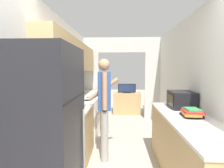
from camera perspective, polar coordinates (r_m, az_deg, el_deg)
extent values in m
cube|color=silver|center=(2.88, -20.67, -1.20)|extent=(0.06, 6.68, 2.50)
cube|color=tan|center=(3.79, -12.08, 8.75)|extent=(0.32, 3.19, 0.60)
cube|color=silver|center=(2.94, 27.94, -1.35)|extent=(0.06, 6.68, 2.50)
cube|color=silver|center=(5.52, -7.73, -0.51)|extent=(0.65, 0.06, 2.05)
cube|color=silver|center=(5.54, 14.00, -0.59)|extent=(0.65, 0.06, 2.05)
cube|color=silver|center=(5.46, 3.22, 12.62)|extent=(2.74, 0.06, 0.45)
cube|color=tan|center=(3.03, -13.68, -16.77)|extent=(0.60, 1.27, 0.86)
cube|color=silver|center=(2.89, -13.90, -8.51)|extent=(0.62, 1.28, 0.03)
cube|color=tan|center=(4.88, -7.12, -8.28)|extent=(0.60, 1.13, 0.86)
cube|color=silver|center=(4.81, -7.16, -3.06)|extent=(0.62, 1.14, 0.03)
cube|color=#9EA3A8|center=(3.07, -12.84, -7.39)|extent=(0.42, 0.44, 0.00)
cube|color=tan|center=(2.72, 23.76, -19.62)|extent=(0.60, 2.08, 0.86)
cube|color=silver|center=(2.57, 24.11, -10.47)|extent=(0.62, 2.10, 0.03)
cube|color=black|center=(1.93, -21.75, -15.46)|extent=(0.68, 0.80, 1.76)
cube|color=black|center=(1.72, -11.57, -4.32)|extent=(0.01, 0.77, 0.01)
cylinder|color=#99999E|center=(2.10, -9.15, -17.57)|extent=(0.02, 0.02, 0.70)
cube|color=white|center=(3.96, -9.33, -11.17)|extent=(0.62, 0.79, 0.90)
cube|color=black|center=(3.91, -4.74, -11.34)|extent=(0.01, 0.54, 0.27)
cylinder|color=#B7B7BC|center=(3.85, -4.46, -8.15)|extent=(0.02, 0.63, 0.02)
cube|color=white|center=(3.92, -13.60, -3.67)|extent=(0.04, 0.79, 0.14)
cylinder|color=#232328|center=(3.67, -8.08, -5.31)|extent=(0.16, 0.16, 0.01)
cylinder|color=#232328|center=(4.01, -7.17, -4.44)|extent=(0.16, 0.16, 0.01)
cylinder|color=#232328|center=(3.73, -11.85, -5.22)|extent=(0.16, 0.16, 0.01)
cylinder|color=#232328|center=(4.06, -10.64, -4.37)|extent=(0.16, 0.16, 0.01)
cylinder|color=#9E9E9E|center=(3.03, -2.44, -16.65)|extent=(0.15, 0.15, 0.85)
cylinder|color=#9E9E9E|center=(3.19, -2.64, -15.54)|extent=(0.15, 0.15, 0.85)
cube|color=#335193|center=(2.93, -2.60, -2.29)|extent=(0.24, 0.24, 0.64)
cylinder|color=tan|center=(2.78, -2.42, -2.34)|extent=(0.09, 0.09, 0.61)
cylinder|color=tan|center=(3.07, -2.76, -1.66)|extent=(0.55, 0.16, 0.41)
sphere|color=tan|center=(2.91, -2.63, 6.31)|extent=(0.20, 0.20, 0.20)
cube|color=black|center=(3.13, 21.74, -4.77)|extent=(0.37, 0.45, 0.28)
cube|color=black|center=(3.03, 18.66, -4.99)|extent=(0.01, 0.27, 0.19)
cube|color=#38383D|center=(3.22, 17.67, -4.39)|extent=(0.01, 0.09, 0.20)
cube|color=black|center=(2.64, 24.51, -9.32)|extent=(0.25, 0.26, 0.03)
cube|color=#C67028|center=(2.60, 24.30, -8.73)|extent=(0.24, 0.32, 0.03)
cube|color=red|center=(2.61, 24.82, -8.04)|extent=(0.27, 0.31, 0.03)
cube|color=#33894C|center=(2.61, 24.76, -7.48)|extent=(0.18, 0.23, 0.02)
cube|color=tan|center=(6.07, 4.82, -6.29)|extent=(0.92, 0.42, 0.73)
cube|color=black|center=(5.97, 4.86, -2.83)|extent=(0.27, 0.16, 0.02)
cube|color=black|center=(5.95, 4.87, -1.34)|extent=(0.60, 0.04, 0.29)
cube|color=navy|center=(5.92, 4.88, -1.37)|extent=(0.55, 0.01, 0.26)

